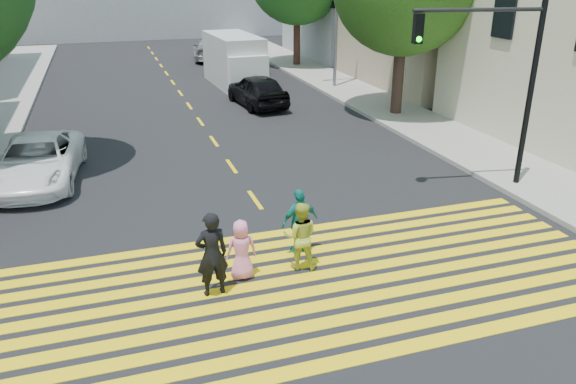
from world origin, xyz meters
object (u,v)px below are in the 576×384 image
white_sedan (37,161)px  dark_car_parked (247,60)px  pedestrian_extra (300,221)px  pedestrian_child (241,250)px  traffic_signal (500,69)px  white_van (235,62)px  pedestrian_woman (300,236)px  pedestrian_man (212,254)px  silver_car (208,50)px  dark_car_near (257,90)px

white_sedan → dark_car_parked: white_sedan is taller
pedestrian_extra → white_sedan: (-6.05, 6.73, -0.09)m
pedestrian_child → dark_car_parked: 25.25m
pedestrian_child → traffic_signal: size_ratio=0.24×
pedestrian_child → white_van: white_van is taller
pedestrian_woman → dark_car_parked: (5.03, 24.42, -0.14)m
pedestrian_man → silver_car: bearing=-105.5°
pedestrian_extra → pedestrian_man: bearing=16.3°
white_sedan → dark_car_near: size_ratio=1.12×
traffic_signal → pedestrian_extra: bearing=-152.2°
white_sedan → traffic_signal: traffic_signal is taller
pedestrian_man → white_sedan: bearing=-69.2°
pedestrian_man → dark_car_near: 16.29m
dark_car_parked → dark_car_near: bearing=-109.3°
pedestrian_woman → dark_car_parked: size_ratio=0.40×
dark_car_near → dark_car_parked: 9.62m
pedestrian_child → dark_car_near: dark_car_near is taller
pedestrian_man → white_van: bearing=-109.5°
pedestrian_woman → pedestrian_child: (-1.31, -0.02, -0.11)m
white_van → dark_car_near: bearing=-94.2°
pedestrian_woman → pedestrian_extra: size_ratio=0.99×
pedestrian_man → pedestrian_extra: 2.50m
white_van → white_sedan: bearing=-128.4°
pedestrian_child → silver_car: size_ratio=0.27×
pedestrian_man → white_van: size_ratio=0.31×
pedestrian_man → white_sedan: size_ratio=0.36×
dark_car_near → white_van: bearing=-97.4°
pedestrian_child → dark_car_near: (4.42, 15.01, 0.10)m
pedestrian_woman → white_van: size_ratio=0.26×
dark_car_parked → pedestrian_man: bearing=-113.6°
white_sedan → dark_car_near: 11.73m
pedestrian_man → pedestrian_child: pedestrian_man is taller
silver_car → pedestrian_woman: bearing=92.2°
pedestrian_child → silver_car: 29.72m
pedestrian_woman → white_sedan: 9.42m
pedestrian_child → dark_car_near: bearing=-104.6°
white_sedan → white_van: white_van is taller
pedestrian_child → white_van: 20.53m
pedestrian_man → pedestrian_extra: bearing=-158.1°
pedestrian_extra → white_van: 19.57m
white_van → traffic_signal: (3.50, -17.26, 2.24)m
white_sedan → dark_car_near: (8.94, 7.60, 0.06)m
silver_car → pedestrian_man: bearing=88.5°
pedestrian_man → silver_car: pedestrian_man is taller
pedestrian_child → white_sedan: (-4.52, 7.41, 0.03)m
pedestrian_extra → traffic_signal: bearing=-173.1°
dark_car_near → white_van: white_van is taller
white_sedan → silver_car: size_ratio=1.03×
pedestrian_extra → traffic_signal: traffic_signal is taller
dark_car_parked → traffic_signal: size_ratio=0.71×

